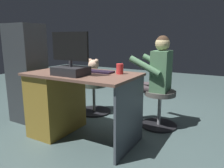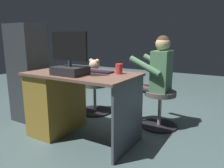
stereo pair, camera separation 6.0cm
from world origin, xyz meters
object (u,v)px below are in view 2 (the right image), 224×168
at_px(cup, 119,69).
at_px(person, 155,74).
at_px(teddy_bear, 95,71).
at_px(office_chair_teddy, 95,95).
at_px(visitor_chair, 160,106).
at_px(keyboard, 95,71).
at_px(computer_mouse, 75,69).
at_px(monitor, 70,63).
at_px(desk, 62,100).
at_px(tv_remote, 61,70).

xyz_separation_m(cup, person, (-0.18, -0.61, -0.13)).
bearing_deg(teddy_bear, office_chair_teddy, 90.00).
bearing_deg(visitor_chair, keyboard, 48.39).
height_order(computer_mouse, person, person).
bearing_deg(visitor_chair, monitor, 53.56).
xyz_separation_m(desk, keyboard, (-0.40, -0.12, 0.36)).
bearing_deg(computer_mouse, teddy_bear, -73.71).
distance_m(tv_remote, office_chair_teddy, 0.94).
relative_size(tv_remote, person, 0.13).
xyz_separation_m(tv_remote, teddy_bear, (0.08, -0.80, -0.13)).
height_order(keyboard, visitor_chair, keyboard).
distance_m(office_chair_teddy, teddy_bear, 0.37).
bearing_deg(visitor_chair, office_chair_teddy, -1.80).
distance_m(cup, visitor_chair, 0.85).
relative_size(cup, visitor_chair, 0.23).
xyz_separation_m(cup, teddy_bear, (0.78, -0.65, -0.17)).
relative_size(desk, tv_remote, 8.05).
distance_m(monitor, tv_remote, 0.34).
bearing_deg(visitor_chair, tv_remote, 38.29).
relative_size(keyboard, computer_mouse, 4.38).
bearing_deg(desk, visitor_chair, -141.88).
bearing_deg(teddy_bear, cup, 140.09).
bearing_deg(desk, keyboard, -162.85).
relative_size(monitor, office_chair_teddy, 0.86).
relative_size(keyboard, visitor_chair, 0.88).
relative_size(desk, cup, 11.17).
xyz_separation_m(tv_remote, person, (-0.87, -0.76, -0.08)).
relative_size(keyboard, tv_remote, 2.80).
distance_m(keyboard, person, 0.79).
bearing_deg(cup, computer_mouse, 3.32).
relative_size(cup, office_chair_teddy, 0.21).
relative_size(tv_remote, teddy_bear, 0.43).
xyz_separation_m(office_chair_teddy, person, (-0.96, 0.03, 0.41)).
relative_size(keyboard, person, 0.36).
height_order(cup, tv_remote, cup).
xyz_separation_m(monitor, cup, (-0.41, -0.30, -0.07)).
bearing_deg(office_chair_teddy, visitor_chair, 178.20).
bearing_deg(person, teddy_bear, -2.49).
height_order(keyboard, person, person).
bearing_deg(computer_mouse, visitor_chair, -142.79).
distance_m(computer_mouse, visitor_chair, 1.17).
bearing_deg(visitor_chair, cup, 66.40).
bearing_deg(computer_mouse, cup, -176.68).
distance_m(office_chair_teddy, person, 1.04).
height_order(office_chair_teddy, visitor_chair, same).
bearing_deg(tv_remote, teddy_bear, -90.93).
bearing_deg(office_chair_teddy, cup, 140.59).
bearing_deg(computer_mouse, tv_remote, 45.29).
distance_m(desk, cup, 0.82).
bearing_deg(keyboard, desk, 17.15).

